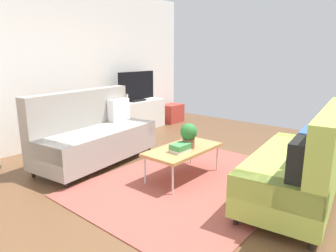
# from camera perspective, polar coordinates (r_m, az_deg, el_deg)

# --- Properties ---
(ground_plane) EXTENTS (7.68, 7.68, 0.00)m
(ground_plane) POSITION_cam_1_polar(r_m,az_deg,el_deg) (4.12, 2.56, -10.03)
(ground_plane) COLOR brown
(wall_far) EXTENTS (6.40, 0.12, 2.90)m
(wall_far) POSITION_cam_1_polar(r_m,az_deg,el_deg) (5.92, -19.69, 10.83)
(wall_far) COLOR white
(wall_far) RESTS_ON ground_plane
(area_rug) EXTENTS (2.90, 2.20, 0.01)m
(area_rug) POSITION_cam_1_polar(r_m,az_deg,el_deg) (4.03, 4.69, -10.52)
(area_rug) COLOR #9E4C42
(area_rug) RESTS_ON ground_plane
(couch_beige) EXTENTS (1.99, 1.07, 1.10)m
(couch_beige) POSITION_cam_1_polar(r_m,az_deg,el_deg) (4.75, -13.88, -1.58)
(couch_beige) COLOR gray
(couch_beige) RESTS_ON ground_plane
(couch_green) EXTENTS (1.99, 1.06, 1.10)m
(couch_green) POSITION_cam_1_polar(r_m,az_deg,el_deg) (3.67, 23.94, -6.71)
(couch_green) COLOR #A3BC4C
(couch_green) RESTS_ON ground_plane
(coffee_table) EXTENTS (1.10, 0.56, 0.42)m
(coffee_table) POSITION_cam_1_polar(r_m,az_deg,el_deg) (4.04, 2.89, -4.55)
(coffee_table) COLOR #B7844C
(coffee_table) RESTS_ON ground_plane
(tv_console) EXTENTS (1.40, 0.44, 0.64)m
(tv_console) POSITION_cam_1_polar(r_m,az_deg,el_deg) (6.72, -5.94, 2.02)
(tv_console) COLOR silver
(tv_console) RESTS_ON ground_plane
(tv) EXTENTS (1.00, 0.20, 0.64)m
(tv) POSITION_cam_1_polar(r_m,az_deg,el_deg) (6.61, -5.95, 7.38)
(tv) COLOR black
(tv) RESTS_ON tv_console
(storage_trunk) EXTENTS (0.52, 0.40, 0.44)m
(storage_trunk) POSITION_cam_1_polar(r_m,az_deg,el_deg) (7.46, 0.70, 2.45)
(storage_trunk) COLOR #B2382D
(storage_trunk) RESTS_ON ground_plane
(potted_plant) EXTENTS (0.23, 0.23, 0.34)m
(potted_plant) POSITION_cam_1_polar(r_m,az_deg,el_deg) (3.98, 3.93, -1.60)
(potted_plant) COLOR brown
(potted_plant) RESTS_ON coffee_table
(table_book_0) EXTENTS (0.26, 0.21, 0.03)m
(table_book_0) POSITION_cam_1_polar(r_m,az_deg,el_deg) (3.88, 2.30, -4.61)
(table_book_0) COLOR silver
(table_book_0) RESTS_ON coffee_table
(table_book_1) EXTENTS (0.25, 0.20, 0.03)m
(table_book_1) POSITION_cam_1_polar(r_m,az_deg,el_deg) (3.87, 2.30, -4.15)
(table_book_1) COLOR #3F8C4C
(table_book_1) RESTS_ON table_book_0
(table_book_2) EXTENTS (0.25, 0.19, 0.04)m
(table_book_2) POSITION_cam_1_polar(r_m,az_deg,el_deg) (3.86, 2.31, -3.64)
(table_book_2) COLOR #3F8C4C
(table_book_2) RESTS_ON table_book_1
(vase_0) EXTENTS (0.11, 0.11, 0.17)m
(vase_0) POSITION_cam_1_polar(r_m,az_deg,el_deg) (6.30, -10.15, 4.88)
(vase_0) COLOR #B24C4C
(vase_0) RESTS_ON tv_console
(bottle_0) EXTENTS (0.05, 0.05, 0.16)m
(bottle_0) POSITION_cam_1_polar(r_m,az_deg,el_deg) (6.34, -8.47, 4.94)
(bottle_0) COLOR #3359B2
(bottle_0) RESTS_ON tv_console
(bottle_1) EXTENTS (0.06, 0.06, 0.19)m
(bottle_1) POSITION_cam_1_polar(r_m,az_deg,el_deg) (6.41, -7.81, 5.17)
(bottle_1) COLOR silver
(bottle_1) RESTS_ON tv_console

